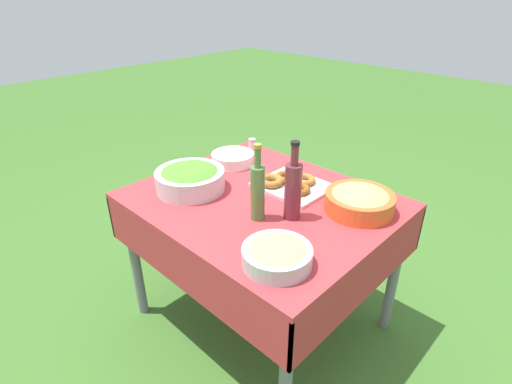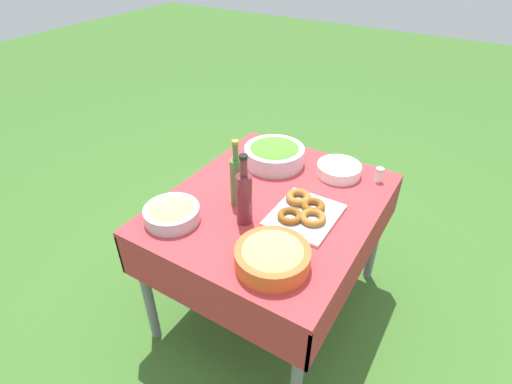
% 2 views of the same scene
% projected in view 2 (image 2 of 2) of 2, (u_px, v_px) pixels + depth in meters
% --- Properties ---
extents(ground_plane, '(14.00, 14.00, 0.00)m').
position_uv_depth(ground_plane, '(270.00, 302.00, 2.34)').
color(ground_plane, '#3D6B28').
extents(picnic_table, '(1.13, 0.95, 0.74)m').
position_uv_depth(picnic_table, '(272.00, 217.00, 1.98)').
color(picnic_table, '#B73338').
rests_on(picnic_table, ground_plane).
extents(salad_bowl, '(0.33, 0.33, 0.12)m').
position_uv_depth(salad_bowl, '(274.00, 154.00, 2.17)').
color(salad_bowl, silver).
rests_on(salad_bowl, picnic_table).
extents(pasta_bowl, '(0.25, 0.25, 0.08)m').
position_uv_depth(pasta_bowl, '(172.00, 212.00, 1.78)').
color(pasta_bowl, '#B2B7BC').
rests_on(pasta_bowl, picnic_table).
extents(donut_platter, '(0.33, 0.29, 0.05)m').
position_uv_depth(donut_platter, '(304.00, 211.00, 1.82)').
color(donut_platter, silver).
rests_on(donut_platter, picnic_table).
extents(plate_stack, '(0.23, 0.23, 0.06)m').
position_uv_depth(plate_stack, '(339.00, 170.00, 2.09)').
color(plate_stack, white).
rests_on(plate_stack, picnic_table).
extents(olive_oil_bottle, '(0.06, 0.06, 0.33)m').
position_uv_depth(olive_oil_bottle, '(236.00, 180.00, 1.83)').
color(olive_oil_bottle, '#4C7238').
rests_on(olive_oil_bottle, picnic_table).
extents(wine_bottle, '(0.07, 0.07, 0.34)m').
position_uv_depth(wine_bottle, '(244.00, 197.00, 1.71)').
color(wine_bottle, maroon).
rests_on(wine_bottle, picnic_table).
extents(bread_bowl, '(0.30, 0.30, 0.10)m').
position_uv_depth(bread_bowl, '(272.00, 256.00, 1.54)').
color(bread_bowl, '#E05B28').
rests_on(bread_bowl, picnic_table).
extents(salt_shaker, '(0.04, 0.04, 0.08)m').
position_uv_depth(salt_shaker, '(379.00, 175.00, 2.04)').
color(salt_shaker, white).
rests_on(salt_shaker, picnic_table).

